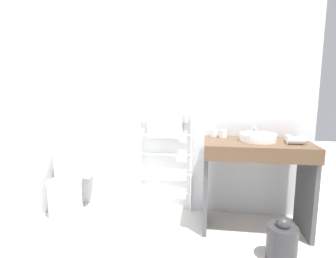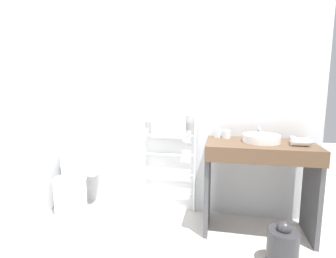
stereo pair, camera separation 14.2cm
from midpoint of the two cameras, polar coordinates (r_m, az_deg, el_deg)
The scene contains 11 objects.
wall_back at distance 2.95m, azimuth 3.14°, elevation 5.03°, with size 3.02×0.12×2.39m, color silver.
wall_side at distance 2.83m, azimuth -30.46°, elevation 3.64°, with size 0.12×2.27×2.39m, color silver.
toilet at distance 3.19m, azimuth -18.65°, elevation -11.47°, with size 0.42×0.50×0.72m.
towel_radiator at distance 2.91m, azimuth 1.55°, elevation -2.34°, with size 0.61×0.06×1.15m.
vanity_counter at distance 2.68m, azimuth 20.62°, elevation -8.88°, with size 1.00×0.56×0.89m.
sink_basin at distance 2.64m, azimuth 21.11°, elevation -1.88°, with size 0.34×0.34×0.07m.
faucet at distance 2.81m, azimuth 20.57°, elevation -0.44°, with size 0.02×0.10×0.12m.
cup_near_wall at distance 2.77m, azimuth 12.16°, elevation -0.94°, with size 0.08×0.08×0.08m.
cup_near_edge at distance 2.73m, azimuth 14.02°, elevation -1.16°, with size 0.08×0.08×0.08m.
hair_dryer at distance 2.62m, azimuth 28.29°, elevation -2.43°, with size 0.19×0.18×0.07m.
trash_bin at distance 2.46m, azimuth 25.32°, elevation -22.20°, with size 0.24×0.27×0.37m.
Camera 2 is at (0.52, -1.30, 1.39)m, focal length 28.00 mm.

